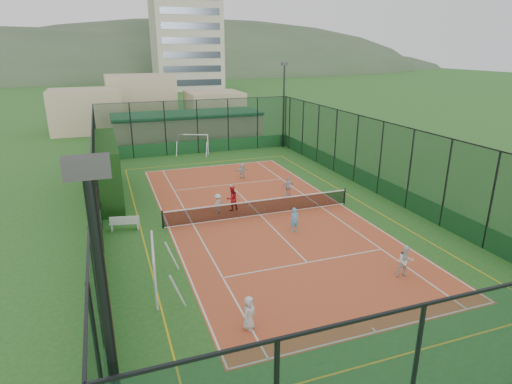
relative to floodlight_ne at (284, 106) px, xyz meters
The scene contains 20 objects.
ground 19.15m from the floodlight_ne, 117.39° to the right, with size 300.00×300.00×0.00m, color #216123.
court_slab 19.14m from the floodlight_ne, 117.39° to the right, with size 11.17×23.97×0.01m, color #C44C2B.
tennis_net 19.04m from the floodlight_ne, 117.39° to the right, with size 11.67×0.12×1.06m, color black, non-canonical shape.
perimeter_fence 18.77m from the floodlight_ne, 117.39° to the right, with size 18.12×34.12×5.00m, color #113421, non-canonical shape.
floodlight_ne is the anchor object (origin of this frame).
clubhouse 10.47m from the floodlight_ne, 147.88° to the left, with size 15.20×7.20×3.15m, color tan, non-canonical shape.
apartment_tower 66.39m from the floodlight_ne, 87.02° to the left, with size 15.00×12.00×30.00m, color beige.
distant_hills 133.74m from the floodlight_ne, 93.69° to the left, with size 200.00×60.00×24.00m, color #384C33, non-canonical shape.
hedge_left 19.65m from the floodlight_ne, 149.92° to the right, with size 1.32×8.83×3.86m, color black.
white_bench 23.31m from the floodlight_ne, 135.44° to the right, with size 1.59×0.44×0.90m, color white, non-canonical shape.
futsal_goal_near 27.94m from the floodlight_ne, 124.17° to the right, with size 0.91×3.12×2.01m, color white, non-canonical shape.
futsal_goal_far 9.70m from the floodlight_ne, behind, with size 2.90×0.84×1.87m, color white, non-canonical shape.
child_near_left 29.84m from the floodlight_ne, 115.54° to the right, with size 0.62×0.41×1.27m, color silver.
child_near_mid 21.23m from the floodlight_ne, 111.48° to the right, with size 0.49×0.32×1.36m, color #54B3EF.
child_near_right 26.33m from the floodlight_ne, 101.44° to the right, with size 0.72×0.56×1.48m, color white.
child_far_left 19.19m from the floodlight_ne, 125.27° to the right, with size 0.78×0.45×1.21m, color silver.
child_far_right 15.65m from the floodlight_ne, 111.84° to the right, with size 0.84×0.35×1.43m, color silver.
child_far_back 12.03m from the floodlight_ne, 129.09° to the right, with size 1.08×0.34×1.17m, color silver.
coach 18.52m from the floodlight_ne, 123.13° to the right, with size 0.75×0.58×1.54m, color red.
tennis_balls 17.64m from the floodlight_ne, 116.08° to the right, with size 2.84×1.18×0.07m.
Camera 1 is at (-8.34, -22.45, 9.59)m, focal length 30.00 mm.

